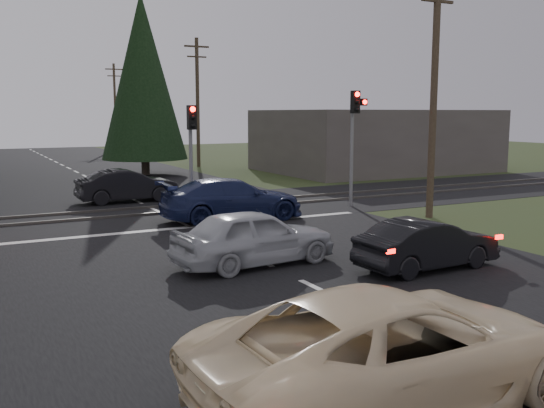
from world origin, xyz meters
TOP-DOWN VIEW (x-y plane):
  - ground at (0.00, 0.00)m, footprint 120.00×120.00m
  - road at (0.00, 10.00)m, footprint 14.00×100.00m
  - rail_corridor at (0.00, 12.00)m, footprint 120.00×8.00m
  - stop_line at (0.00, 8.20)m, footprint 13.00×0.35m
  - rail_near at (0.00, 11.20)m, footprint 120.00×0.12m
  - rail_far at (0.00, 12.80)m, footprint 120.00×0.12m
  - traffic_signal_right at (7.55, 9.47)m, footprint 0.68×0.48m
  - traffic_signal_center at (1.00, 10.68)m, footprint 0.32×0.48m
  - utility_pole_near at (8.50, 6.00)m, footprint 1.80×0.26m
  - utility_pole_mid at (8.50, 30.00)m, footprint 1.80×0.26m
  - utility_pole_far at (8.50, 55.00)m, footprint 1.80×0.26m
  - conifer_tree at (3.50, 26.00)m, footprint 5.20×5.20m
  - building_right at (18.00, 22.00)m, footprint 14.00×10.00m
  - cream_coupe at (-1.91, -4.90)m, footprint 5.64×2.77m
  - dark_hatchback at (3.28, 0.27)m, footprint 3.82×1.49m
  - silver_car at (-0.31, 2.62)m, footprint 4.36×2.08m
  - blue_sedan at (1.82, 8.84)m, footprint 5.28×2.37m
  - dark_car_far at (-0.39, 15.03)m, footprint 4.30×1.58m

SIDE VIEW (x-z plane):
  - ground at x=0.00m, z-range 0.00..0.00m
  - road at x=0.00m, z-range 0.00..0.01m
  - rail_corridor at x=0.00m, z-range 0.00..0.01m
  - stop_line at x=0.00m, z-range 0.01..0.01m
  - rail_near at x=0.00m, z-range 0.00..0.10m
  - rail_far at x=0.00m, z-range 0.00..0.10m
  - dark_hatchback at x=3.28m, z-range 0.00..1.24m
  - dark_car_far at x=-0.39m, z-range 0.00..1.41m
  - silver_car at x=-0.31m, z-range 0.00..1.44m
  - blue_sedan at x=1.82m, z-range 0.00..1.50m
  - cream_coupe at x=-1.91m, z-range 0.00..1.54m
  - building_right at x=18.00m, z-range 0.00..4.00m
  - traffic_signal_center at x=1.00m, z-range 0.76..4.86m
  - traffic_signal_right at x=7.55m, z-range 0.96..5.66m
  - utility_pole_near at x=8.50m, z-range 0.23..9.23m
  - utility_pole_mid at x=8.50m, z-range 0.23..9.23m
  - utility_pole_far at x=8.50m, z-range 0.23..9.23m
  - conifer_tree at x=3.50m, z-range 0.49..11.49m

